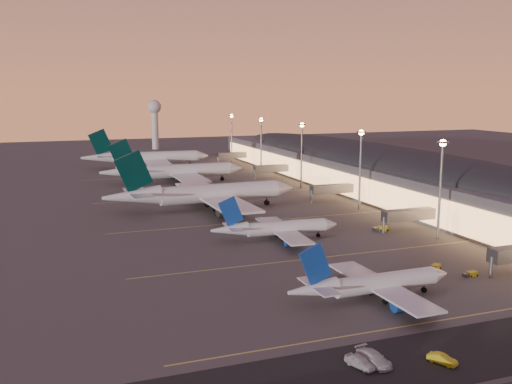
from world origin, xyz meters
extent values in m
plane|color=#454340|center=(0.00, 0.00, 0.00)|extent=(700.00, 700.00, 0.00)
cylinder|color=silver|center=(-1.16, -32.78, 3.16)|extent=(20.81, 3.81, 3.54)
cone|color=silver|center=(10.90, -32.62, 3.16)|extent=(3.40, 3.58, 3.54)
cone|color=silver|center=(-16.23, -32.98, 3.61)|extent=(9.42, 3.66, 3.54)
cube|color=silver|center=(-2.16, -32.80, 2.54)|extent=(6.42, 29.85, 0.39)
cylinder|color=#143C95|center=(-1.58, -26.24, 1.35)|extent=(4.72, 2.71, 2.65)
cylinder|color=#143C95|center=(-1.41, -39.34, 1.35)|extent=(4.72, 2.71, 2.65)
cube|color=#143C95|center=(-15.76, -32.98, 8.19)|extent=(6.48, 0.62, 7.67)
cube|color=silver|center=(-15.09, -32.97, 4.14)|extent=(3.49, 10.76, 0.25)
cylinder|color=black|center=(7.56, -32.67, 0.70)|extent=(0.29, 0.29, 1.40)
cylinder|color=black|center=(7.56, -32.67, 0.49)|extent=(1.00, 0.63, 0.99)
cylinder|color=black|center=(-2.87, -30.33, 0.70)|extent=(0.29, 0.29, 1.40)
cylinder|color=black|center=(-2.87, -30.33, 0.49)|extent=(1.00, 0.63, 0.99)
cylinder|color=black|center=(-2.80, -35.28, 0.70)|extent=(0.29, 0.29, 1.40)
cylinder|color=black|center=(-2.80, -35.28, 0.49)|extent=(1.00, 0.63, 0.99)
cylinder|color=silver|center=(-1.43, 12.85, 3.20)|extent=(21.23, 5.13, 3.58)
cone|color=silver|center=(10.74, 11.95, 3.20)|extent=(3.65, 3.82, 3.58)
cone|color=silver|center=(-16.65, 13.98, 3.65)|extent=(9.73, 4.27, 3.58)
cube|color=silver|center=(-2.45, 12.93, 2.58)|extent=(8.32, 30.51, 0.39)
cylinder|color=#143C95|center=(-1.28, 19.49, 1.37)|extent=(4.93, 3.03, 2.68)
cylinder|color=#143C95|center=(-2.26, 6.26, 1.37)|extent=(4.93, 3.03, 2.68)
cube|color=#143C95|center=(-16.17, 13.95, 8.29)|extent=(6.58, 1.02, 7.76)
cube|color=silver|center=(-15.50, 13.90, 4.19)|extent=(4.19, 11.07, 0.25)
cylinder|color=black|center=(7.38, 12.20, 0.71)|extent=(0.31, 0.31, 1.41)
cylinder|color=black|center=(7.38, 12.20, 0.50)|extent=(1.05, 0.70, 1.00)
cylinder|color=black|center=(-2.94, 15.48, 0.71)|extent=(0.31, 0.31, 1.41)
cylinder|color=black|center=(-2.94, 15.48, 0.50)|extent=(1.05, 0.70, 1.00)
cylinder|color=black|center=(-3.31, 10.48, 0.71)|extent=(0.31, 0.31, 1.41)
cylinder|color=black|center=(-3.31, 10.48, 0.50)|extent=(1.05, 0.70, 1.00)
cylinder|color=silver|center=(-6.23, 56.56, 5.37)|extent=(39.63, 7.22, 5.97)
cone|color=silver|center=(16.67, 57.29, 5.37)|extent=(6.55, 6.17, 5.97)
cone|color=silver|center=(-34.86, 55.65, 6.12)|extent=(18.00, 6.53, 5.97)
cube|color=silver|center=(-8.14, 56.50, 4.33)|extent=(13.28, 58.02, 0.66)
cylinder|color=#57595E|center=(-7.27, 69.23, 2.31)|extent=(9.05, 4.76, 4.48)
cylinder|color=#57595E|center=(-6.46, 43.86, 2.31)|extent=(9.05, 4.76, 4.48)
cube|color=#032B2A|center=(-33.97, 55.68, 13.82)|extent=(11.79, 1.27, 13.24)
cube|color=silver|center=(-32.70, 55.72, 7.01)|extent=(7.02, 20.96, 0.42)
cylinder|color=black|center=(10.34, 57.09, 1.19)|extent=(0.49, 0.49, 2.39)
cylinder|color=black|center=(10.34, 57.09, 0.84)|extent=(1.70, 1.10, 1.67)
cylinder|color=black|center=(-9.54, 60.64, 1.19)|extent=(0.49, 0.49, 2.39)
cylinder|color=black|center=(-9.54, 60.64, 0.84)|extent=(1.70, 1.10, 1.67)
cylinder|color=black|center=(-9.28, 52.28, 1.19)|extent=(0.49, 0.49, 2.39)
cylinder|color=black|center=(-9.28, 52.28, 0.84)|extent=(1.70, 1.10, 1.67)
cylinder|color=silver|center=(-3.77, 114.01, 5.08)|extent=(37.35, 5.82, 5.64)
cone|color=silver|center=(17.90, 113.90, 5.08)|extent=(6.05, 5.67, 5.64)
cone|color=silver|center=(-30.86, 114.14, 5.78)|extent=(16.88, 5.72, 5.64)
cube|color=silver|center=(-5.58, 114.02, 4.09)|extent=(11.10, 54.60, 0.62)
cylinder|color=#57595E|center=(-4.32, 126.01, 2.19)|extent=(8.45, 4.27, 4.23)
cylinder|color=#57595E|center=(-4.43, 102.01, 2.19)|extent=(8.45, 4.27, 4.23)
cube|color=#032B2A|center=(-30.02, 114.13, 13.07)|extent=(11.14, 0.90, 12.52)
cube|color=silver|center=(-28.82, 114.13, 6.63)|extent=(6.11, 19.67, 0.40)
cylinder|color=black|center=(11.90, 113.93, 1.13)|extent=(0.45, 0.45, 2.26)
cylinder|color=black|center=(11.90, 113.93, 0.79)|extent=(1.58, 1.00, 1.58)
cylinder|color=black|center=(-6.77, 117.97, 1.13)|extent=(0.45, 0.45, 2.26)
cylinder|color=black|center=(-6.77, 117.97, 0.79)|extent=(1.58, 1.00, 1.58)
cylinder|color=black|center=(-6.80, 110.07, 1.13)|extent=(0.45, 0.45, 2.26)
cylinder|color=black|center=(-6.80, 110.07, 0.79)|extent=(1.58, 1.00, 1.58)
cylinder|color=silver|center=(-6.23, 165.54, 5.31)|extent=(39.29, 8.44, 5.90)
cone|color=silver|center=(16.36, 164.06, 5.31)|extent=(6.66, 6.30, 5.90)
cone|color=silver|center=(-34.47, 167.40, 6.04)|extent=(17.96, 7.04, 5.90)
cube|color=silver|center=(-8.11, 165.67, 4.27)|extent=(15.04, 57.61, 0.65)
cylinder|color=#57595E|center=(-6.03, 178.09, 2.28)|extent=(9.08, 4.99, 4.42)
cylinder|color=#57595E|center=(-7.68, 153.07, 2.28)|extent=(9.08, 4.99, 4.42)
cube|color=#032B2A|center=(-33.59, 167.34, 13.66)|extent=(11.66, 1.65, 13.08)
cube|color=silver|center=(-32.33, 167.26, 6.93)|extent=(7.62, 20.89, 0.41)
cylinder|color=black|center=(10.11, 164.47, 1.18)|extent=(0.50, 0.50, 2.36)
cylinder|color=black|center=(10.11, 164.47, 0.83)|extent=(1.71, 1.14, 1.65)
cylinder|color=black|center=(-9.10, 169.87, 1.18)|extent=(0.50, 0.50, 2.36)
cylinder|color=black|center=(-9.10, 169.87, 0.83)|extent=(1.71, 1.14, 1.65)
cylinder|color=black|center=(-9.64, 161.63, 1.18)|extent=(0.50, 0.50, 2.36)
cylinder|color=black|center=(-9.64, 161.63, 0.83)|extent=(1.71, 1.14, 1.65)
cube|color=#535258|center=(62.00, 72.50, 6.00)|extent=(40.00, 255.00, 12.00)
ellipsoid|color=black|center=(62.00, 72.50, 12.00)|extent=(39.00, 253.00, 10.92)
cube|color=#EFA863|center=(41.80, 72.50, 5.00)|extent=(0.40, 244.80, 8.00)
cylinder|color=gray|center=(26.00, -30.00, 2.20)|extent=(0.70, 0.70, 4.40)
cube|color=#57595E|center=(34.00, 10.00, 4.50)|extent=(16.00, 3.20, 3.00)
cylinder|color=gray|center=(26.00, 10.00, 2.20)|extent=(0.70, 0.70, 4.40)
cube|color=#57595E|center=(34.00, 55.00, 4.50)|extent=(16.00, 3.20, 3.00)
cylinder|color=gray|center=(26.00, 55.00, 2.20)|extent=(0.70, 0.70, 4.40)
cube|color=#57595E|center=(34.00, 112.00, 4.50)|extent=(16.00, 3.20, 3.00)
cylinder|color=gray|center=(26.00, 112.00, 2.20)|extent=(0.70, 0.70, 4.40)
cube|color=#57595E|center=(34.00, 168.00, 4.50)|extent=(16.00, 3.20, 3.00)
cylinder|color=gray|center=(26.00, 168.00, 2.20)|extent=(0.70, 0.70, 4.40)
cylinder|color=gray|center=(36.00, 0.00, 12.50)|extent=(0.70, 0.70, 25.00)
cube|color=gray|center=(36.00, 0.00, 25.20)|extent=(2.20, 2.20, 0.50)
sphere|color=#FFB861|center=(36.00, 0.00, 25.00)|extent=(1.80, 1.80, 1.80)
cylinder|color=gray|center=(36.00, 40.00, 12.50)|extent=(0.70, 0.70, 25.00)
cube|color=gray|center=(36.00, 40.00, 25.20)|extent=(2.20, 2.20, 0.50)
sphere|color=#FFB861|center=(36.00, 40.00, 25.00)|extent=(1.80, 1.80, 1.80)
cylinder|color=gray|center=(36.00, 85.00, 12.50)|extent=(0.70, 0.70, 25.00)
cube|color=gray|center=(36.00, 85.00, 25.20)|extent=(2.20, 2.20, 0.50)
sphere|color=#FFB861|center=(36.00, 85.00, 25.00)|extent=(1.80, 1.80, 1.80)
cylinder|color=gray|center=(36.00, 130.00, 12.50)|extent=(0.70, 0.70, 25.00)
cube|color=gray|center=(36.00, 130.00, 25.20)|extent=(2.20, 2.20, 0.50)
sphere|color=#FFB861|center=(36.00, 130.00, 25.00)|extent=(1.80, 1.80, 1.80)
cylinder|color=gray|center=(36.00, 175.00, 12.50)|extent=(0.70, 0.70, 25.00)
cube|color=gray|center=(36.00, 175.00, 25.20)|extent=(2.20, 2.20, 0.50)
sphere|color=#FFB861|center=(36.00, 175.00, 25.00)|extent=(1.80, 1.80, 1.80)
cylinder|color=silver|center=(10.00, 260.00, 13.00)|extent=(4.40, 4.40, 26.00)
sphere|color=silver|center=(10.00, 260.00, 28.00)|extent=(9.00, 9.00, 9.00)
cube|color=black|center=(0.00, -56.00, 0.01)|extent=(260.00, 16.00, 0.01)
cube|color=#D8C659|center=(0.00, -45.00, 0.01)|extent=(90.00, 0.36, 0.00)
cube|color=#D8C659|center=(0.00, -5.00, 0.01)|extent=(90.00, 0.36, 0.00)
cube|color=#D8C659|center=(0.00, 35.00, 0.01)|extent=(90.00, 0.36, 0.00)
cube|color=#D8C659|center=(0.00, 80.00, 0.01)|extent=(90.00, 0.36, 0.00)
cube|color=#D8C659|center=(0.00, 135.00, 0.01)|extent=(90.00, 0.36, 0.00)
cube|color=gold|center=(23.14, -27.87, 0.48)|extent=(2.12, 1.36, 0.95)
cube|color=#57595E|center=(21.59, -27.92, 0.35)|extent=(1.25, 1.16, 0.69)
cylinder|color=black|center=(23.90, -27.20, 0.19)|extent=(0.39, 0.17, 0.38)
cylinder|color=black|center=(23.94, -28.50, 0.19)|extent=(0.39, 0.17, 0.38)
cylinder|color=black|center=(22.34, -27.25, 0.19)|extent=(0.39, 0.17, 0.38)
cylinder|color=black|center=(22.39, -28.55, 0.19)|extent=(0.39, 0.17, 0.38)
cube|color=gold|center=(18.83, -21.55, 0.54)|extent=(2.78, 2.46, 1.08)
cube|color=#57595E|center=(17.30, -22.44, 0.39)|extent=(1.83, 1.80, 0.79)
cylinder|color=black|center=(19.22, -20.47, 0.22)|extent=(0.46, 0.37, 0.43)
cylinder|color=black|center=(19.96, -21.74, 0.22)|extent=(0.46, 0.37, 0.43)
cylinder|color=black|center=(17.69, -21.36, 0.22)|extent=(0.46, 0.37, 0.43)
cylinder|color=black|center=(18.43, -22.63, 0.22)|extent=(0.46, 0.37, 0.43)
cube|color=gold|center=(27.50, 12.51, 0.62)|extent=(2.95, 2.15, 1.23)
cube|color=#57595E|center=(25.52, 12.88, 0.45)|extent=(1.81, 1.72, 0.90)
cylinder|color=black|center=(28.65, 13.15, 0.25)|extent=(0.52, 0.29, 0.49)
cylinder|color=black|center=(28.34, 11.50, 0.25)|extent=(0.52, 0.29, 0.49)
cylinder|color=black|center=(26.67, 13.52, 0.25)|extent=(0.52, 0.29, 0.49)
cylinder|color=black|center=(26.36, 11.87, 0.25)|extent=(0.52, 0.29, 0.49)
imported|color=silver|center=(-19.38, -54.74, 0.82)|extent=(3.31, 5.18, 1.64)
imported|color=gold|center=(-7.96, -57.83, 0.69)|extent=(3.24, 4.38, 1.38)
imported|color=silver|center=(-17.08, -54.53, 0.89)|extent=(3.44, 6.42, 1.77)
camera|label=1|loc=(-58.65, -119.07, 37.90)|focal=40.00mm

